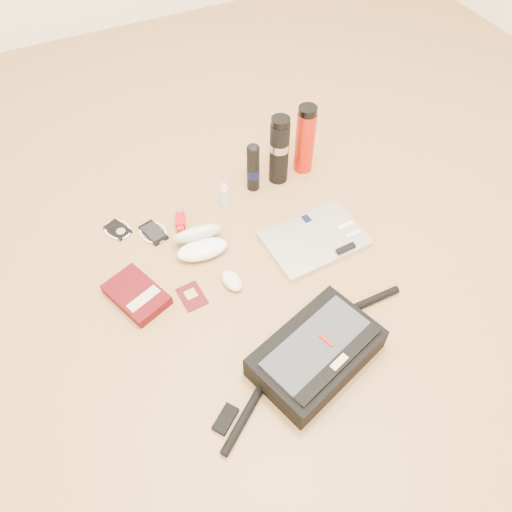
# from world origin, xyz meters

# --- Properties ---
(ground) EXTENTS (4.00, 4.00, 0.00)m
(ground) POSITION_xyz_m (0.00, 0.00, 0.00)
(ground) COLOR #A47744
(ground) RESTS_ON ground
(messenger_bag) EXTENTS (0.76, 0.35, 0.11)m
(messenger_bag) POSITION_xyz_m (0.02, -0.31, 0.05)
(messenger_bag) COLOR black
(messenger_bag) RESTS_ON ground
(laptop) EXTENTS (0.37, 0.27, 0.03)m
(laptop) POSITION_xyz_m (0.26, 0.12, 0.01)
(laptop) COLOR silver
(laptop) RESTS_ON ground
(book) EXTENTS (0.21, 0.25, 0.04)m
(book) POSITION_xyz_m (-0.41, 0.16, 0.02)
(book) COLOR #43060A
(book) RESTS_ON ground
(passport) EXTENTS (0.08, 0.11, 0.01)m
(passport) POSITION_xyz_m (-0.24, 0.08, 0.00)
(passport) COLOR #430B10
(passport) RESTS_ON ground
(mouse) EXTENTS (0.07, 0.11, 0.03)m
(mouse) POSITION_xyz_m (-0.10, 0.08, 0.02)
(mouse) COLOR silver
(mouse) RESTS_ON ground
(sunglasses_case) EXTENTS (0.20, 0.17, 0.11)m
(sunglasses_case) POSITION_xyz_m (-0.13, 0.27, 0.04)
(sunglasses_case) COLOR white
(sunglasses_case) RESTS_ON ground
(ipod) EXTENTS (0.11, 0.12, 0.01)m
(ipod) POSITION_xyz_m (-0.39, 0.48, 0.01)
(ipod) COLOR black
(ipod) RESTS_ON ground
(phone) EXTENTS (0.11, 0.13, 0.01)m
(phone) POSITION_xyz_m (-0.27, 0.41, 0.01)
(phone) COLOR black
(phone) RESTS_ON ground
(inhaler) EXTENTS (0.06, 0.12, 0.03)m
(inhaler) POSITION_xyz_m (-0.16, 0.42, 0.02)
(inhaler) COLOR #A50D15
(inhaler) RESTS_ON ground
(spray_bottle) EXTENTS (0.03, 0.03, 0.12)m
(spray_bottle) POSITION_xyz_m (0.03, 0.43, 0.05)
(spray_bottle) COLOR silver
(spray_bottle) RESTS_ON ground
(aerosol_can) EXTENTS (0.06, 0.06, 0.22)m
(aerosol_can) POSITION_xyz_m (0.18, 0.47, 0.11)
(aerosol_can) COLOR black
(aerosol_can) RESTS_ON ground
(thermos_black) EXTENTS (0.10, 0.10, 0.30)m
(thermos_black) POSITION_xyz_m (0.29, 0.48, 0.15)
(thermos_black) COLOR black
(thermos_black) RESTS_ON ground
(thermos_red) EXTENTS (0.10, 0.10, 0.30)m
(thermos_red) POSITION_xyz_m (0.41, 0.49, 0.15)
(thermos_red) COLOR #BB1709
(thermos_red) RESTS_ON ground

